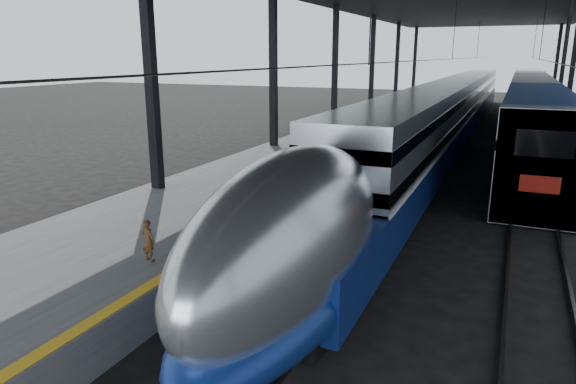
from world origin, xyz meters
The scene contains 7 objects.
ground centered at (0.00, 0.00, 0.00)m, with size 160.00×160.00×0.00m, color black.
platform centered at (-3.50, 20.00, 0.50)m, with size 6.00×80.00×1.00m, color #4C4C4F.
yellow_strip centered at (-0.70, 20.00, 1.00)m, with size 0.30×80.00×0.01m, color gold.
rails centered at (4.50, 20.00, 0.08)m, with size 6.52×80.00×0.16m.
tgv_train centered at (2.00, 26.91, 1.89)m, with size 2.82×65.20×4.04m.
second_train centered at (7.00, 35.79, 2.06)m, with size 2.96×56.05×4.07m.
child centered at (-1.58, -0.82, 1.51)m, with size 0.37×0.24×1.02m, color #4B2F19.
Camera 1 is at (6.02, -9.88, 5.73)m, focal length 32.00 mm.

